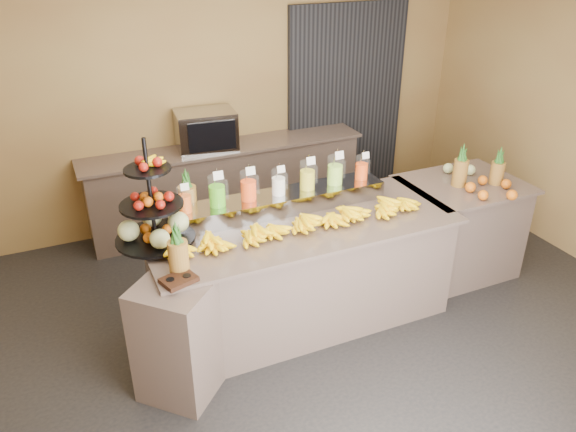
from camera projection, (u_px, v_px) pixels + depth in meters
ground at (317, 337)px, 4.64m from camera, size 6.00×6.00×0.00m
room_envelope at (299, 88)px, 4.49m from camera, size 6.04×5.02×2.82m
buffet_counter at (291, 278)px, 4.60m from camera, size 2.75×1.25×0.93m
right_counter at (458, 227)px, 5.37m from camera, size 1.08×0.88×0.93m
back_ledge at (227, 185)px, 6.26m from camera, size 3.10×0.55×0.93m
pitcher_tray at (279, 202)px, 4.62m from camera, size 1.85×0.30×0.15m
juice_pitcher_orange_a at (184, 201)px, 4.26m from camera, size 0.11×0.11×0.27m
juice_pitcher_green at (217, 193)px, 4.35m from camera, size 0.13×0.14×0.32m
juice_pitcher_orange_b at (248, 188)px, 4.45m from camera, size 0.13×0.13×0.32m
juice_pitcher_milk at (279, 184)px, 4.55m from camera, size 0.12×0.12×0.28m
juice_pitcher_lemon at (307, 177)px, 4.64m from camera, size 0.13×0.13×0.32m
juice_pitcher_lime at (335, 172)px, 4.73m from camera, size 0.13×0.14×0.32m
juice_pitcher_orange_c at (362, 169)px, 4.83m from camera, size 0.11×0.12×0.27m
banana_heap at (302, 220)px, 4.34m from camera, size 2.11×0.19×0.17m
fruit_stand at (158, 217)px, 4.09m from camera, size 0.68×0.68×0.82m
condiment_caddy at (179, 280)px, 3.71m from camera, size 0.26×0.23×0.03m
pineapple_left_a at (178, 253)px, 3.76m from camera, size 0.14×0.14×0.39m
pineapple_left_b at (188, 199)px, 4.48m from camera, size 0.15×0.15×0.43m
right_fruit_pile at (484, 181)px, 5.01m from camera, size 0.47×0.45×0.25m
oven_warmer at (206, 130)px, 5.88m from camera, size 0.65×0.48×0.41m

